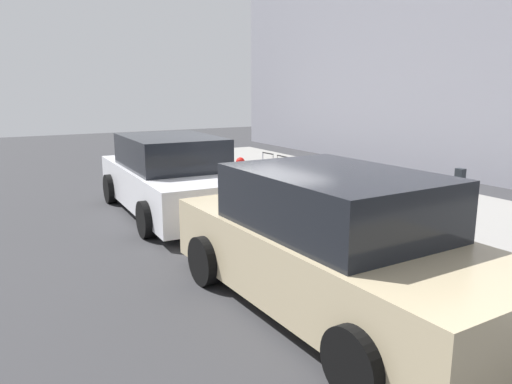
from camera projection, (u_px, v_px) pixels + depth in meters
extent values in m
plane|color=#333335|center=(252.00, 212.00, 10.00)|extent=(40.00, 40.00, 0.00)
cube|color=gray|center=(346.00, 196.00, 11.21)|extent=(18.00, 5.00, 0.14)
cube|color=navy|center=(393.00, 219.00, 7.61)|extent=(0.48, 0.24, 0.70)
cube|color=black|center=(393.00, 219.00, 7.61)|extent=(0.49, 0.05, 0.72)
cylinder|color=gray|center=(405.00, 189.00, 7.32)|extent=(0.02, 0.02, 0.32)
cylinder|color=gray|center=(385.00, 185.00, 7.68)|extent=(0.02, 0.02, 0.32)
cylinder|color=black|center=(396.00, 177.00, 7.47)|extent=(0.42, 0.03, 0.02)
cylinder|color=black|center=(402.00, 243.00, 7.49)|extent=(0.04, 0.02, 0.04)
cylinder|color=black|center=(382.00, 236.00, 7.86)|extent=(0.04, 0.02, 0.04)
cube|color=black|center=(366.00, 217.00, 8.04)|extent=(0.44, 0.19, 0.55)
cube|color=black|center=(366.00, 217.00, 8.04)|extent=(0.45, 0.04, 0.56)
cylinder|color=gray|center=(375.00, 197.00, 7.81)|extent=(0.02, 0.02, 0.19)
cylinder|color=gray|center=(359.00, 193.00, 8.12)|extent=(0.02, 0.02, 0.19)
cylinder|color=black|center=(367.00, 189.00, 7.95)|extent=(0.38, 0.03, 0.02)
cylinder|color=black|center=(373.00, 234.00, 7.93)|extent=(0.04, 0.02, 0.04)
cylinder|color=black|center=(357.00, 229.00, 8.26)|extent=(0.04, 0.02, 0.04)
cube|color=#9EA0A8|center=(350.00, 207.00, 8.49)|extent=(0.38, 0.24, 0.64)
cube|color=black|center=(350.00, 207.00, 8.49)|extent=(0.38, 0.06, 0.66)
cylinder|color=gray|center=(357.00, 190.00, 8.28)|extent=(0.02, 0.02, 0.04)
cylinder|color=gray|center=(345.00, 186.00, 8.55)|extent=(0.02, 0.02, 0.04)
cylinder|color=black|center=(351.00, 187.00, 8.41)|extent=(0.31, 0.04, 0.02)
cylinder|color=black|center=(355.00, 226.00, 8.41)|extent=(0.04, 0.02, 0.04)
cylinder|color=black|center=(344.00, 222.00, 8.69)|extent=(0.04, 0.02, 0.04)
cube|color=maroon|center=(330.00, 200.00, 8.84)|extent=(0.41, 0.26, 0.72)
cube|color=black|center=(330.00, 200.00, 8.84)|extent=(0.41, 0.06, 0.73)
cylinder|color=gray|center=(337.00, 175.00, 8.59)|extent=(0.02, 0.02, 0.28)
cylinder|color=gray|center=(325.00, 172.00, 8.88)|extent=(0.02, 0.02, 0.28)
cylinder|color=black|center=(331.00, 166.00, 8.71)|extent=(0.34, 0.04, 0.02)
cylinder|color=black|center=(335.00, 221.00, 8.76)|extent=(0.04, 0.02, 0.04)
cylinder|color=black|center=(324.00, 216.00, 9.06)|extent=(0.04, 0.02, 0.04)
cube|color=#0F606B|center=(318.00, 194.00, 9.32)|extent=(0.46, 0.22, 0.73)
cube|color=black|center=(318.00, 194.00, 9.32)|extent=(0.46, 0.06, 0.74)
cylinder|color=gray|center=(325.00, 171.00, 9.06)|extent=(0.02, 0.02, 0.25)
cylinder|color=gray|center=(312.00, 168.00, 9.38)|extent=(0.02, 0.02, 0.25)
cylinder|color=black|center=(318.00, 163.00, 9.19)|extent=(0.39, 0.05, 0.02)
cylinder|color=black|center=(324.00, 214.00, 9.22)|extent=(0.05, 0.02, 0.04)
cylinder|color=black|center=(310.00, 210.00, 9.55)|extent=(0.05, 0.02, 0.04)
cube|color=red|center=(297.00, 191.00, 9.70)|extent=(0.43, 0.24, 0.70)
cube|color=black|center=(297.00, 191.00, 9.70)|extent=(0.43, 0.06, 0.71)
cylinder|color=gray|center=(303.00, 174.00, 9.47)|extent=(0.02, 0.02, 0.04)
cylinder|color=gray|center=(291.00, 171.00, 9.77)|extent=(0.02, 0.02, 0.04)
cylinder|color=black|center=(297.00, 172.00, 9.62)|extent=(0.36, 0.05, 0.02)
cylinder|color=black|center=(302.00, 209.00, 9.62)|extent=(0.05, 0.02, 0.04)
cylinder|color=black|center=(291.00, 205.00, 9.92)|extent=(0.05, 0.02, 0.04)
cube|color=#59601E|center=(282.00, 186.00, 10.15)|extent=(0.47, 0.25, 0.72)
cube|color=black|center=(282.00, 186.00, 10.15)|extent=(0.48, 0.05, 0.74)
cylinder|color=gray|center=(288.00, 164.00, 9.87)|extent=(0.02, 0.02, 0.26)
cylinder|color=gray|center=(277.00, 161.00, 10.22)|extent=(0.02, 0.02, 0.26)
cylinder|color=black|center=(283.00, 156.00, 10.02)|extent=(0.41, 0.03, 0.02)
cylinder|color=black|center=(287.00, 204.00, 10.04)|extent=(0.04, 0.02, 0.04)
cylinder|color=black|center=(277.00, 200.00, 10.39)|extent=(0.04, 0.02, 0.04)
cube|color=navy|center=(268.00, 181.00, 10.59)|extent=(0.46, 0.26, 0.74)
cube|color=black|center=(268.00, 181.00, 10.59)|extent=(0.46, 0.07, 0.75)
cylinder|color=gray|center=(273.00, 160.00, 10.33)|extent=(0.02, 0.02, 0.25)
cylinder|color=gray|center=(263.00, 158.00, 10.64)|extent=(0.02, 0.02, 0.25)
cylinder|color=black|center=(268.00, 153.00, 10.46)|extent=(0.39, 0.05, 0.02)
cylinder|color=black|center=(273.00, 199.00, 10.50)|extent=(0.05, 0.02, 0.04)
cylinder|color=black|center=(263.00, 195.00, 10.82)|extent=(0.05, 0.02, 0.04)
cube|color=black|center=(260.00, 182.00, 11.08)|extent=(0.39, 0.21, 0.54)
cube|color=black|center=(260.00, 182.00, 11.08)|extent=(0.39, 0.05, 0.55)
cylinder|color=gray|center=(264.00, 170.00, 10.88)|extent=(0.02, 0.02, 0.04)
cylinder|color=gray|center=(257.00, 168.00, 11.16)|extent=(0.02, 0.02, 0.04)
cylinder|color=black|center=(260.00, 168.00, 11.02)|extent=(0.33, 0.04, 0.02)
cylinder|color=black|center=(264.00, 194.00, 10.99)|extent=(0.04, 0.02, 0.04)
cylinder|color=black|center=(257.00, 191.00, 11.28)|extent=(0.04, 0.02, 0.04)
cylinder|color=red|center=(240.00, 175.00, 11.81)|extent=(0.20, 0.20, 0.57)
sphere|color=red|center=(240.00, 162.00, 11.74)|extent=(0.21, 0.21, 0.21)
cylinder|color=red|center=(238.00, 173.00, 11.93)|extent=(0.09, 0.10, 0.09)
cylinder|color=red|center=(243.00, 175.00, 11.68)|extent=(0.09, 0.10, 0.09)
cylinder|color=brown|center=(222.00, 164.00, 12.32)|extent=(0.11, 0.11, 0.94)
cylinder|color=slate|center=(456.00, 221.00, 6.85)|extent=(0.05, 0.05, 1.05)
cube|color=#1E2328|center=(460.00, 176.00, 6.72)|extent=(0.12, 0.09, 0.22)
cube|color=tan|center=(332.00, 261.00, 5.52)|extent=(4.55, 1.92, 0.79)
cube|color=black|center=(334.00, 200.00, 5.37)|extent=(2.38, 1.73, 0.64)
cylinder|color=black|center=(205.00, 260.00, 6.27)|extent=(0.64, 0.23, 0.64)
cylinder|color=black|center=(318.00, 238.00, 7.21)|extent=(0.64, 0.23, 0.64)
cylinder|color=black|center=(355.00, 363.00, 3.93)|extent=(0.64, 0.23, 0.64)
cylinder|color=black|center=(493.00, 310.00, 4.87)|extent=(0.64, 0.23, 0.64)
cube|color=silver|center=(171.00, 186.00, 9.87)|extent=(4.75, 2.00, 0.76)
cube|color=black|center=(170.00, 152.00, 9.73)|extent=(2.50, 1.77, 0.62)
cylinder|color=black|center=(111.00, 189.00, 10.76)|extent=(0.65, 0.24, 0.64)
cylinder|color=black|center=(190.00, 181.00, 11.60)|extent=(0.65, 0.24, 0.64)
cylinder|color=black|center=(147.00, 219.00, 8.25)|extent=(0.65, 0.24, 0.64)
cylinder|color=black|center=(244.00, 207.00, 9.09)|extent=(0.65, 0.24, 0.64)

